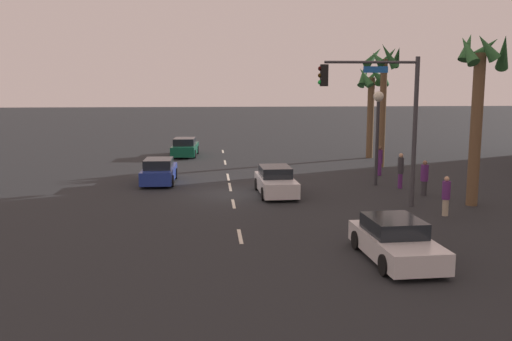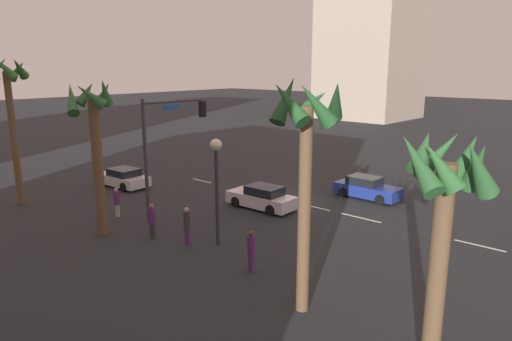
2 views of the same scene
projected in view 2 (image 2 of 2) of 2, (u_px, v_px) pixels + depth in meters
ground_plane at (289, 201)px, 29.38m from camera, size 220.00×220.00×0.00m
lane_stripe_1 at (480, 246)px, 22.10m from camera, size 2.34×0.14×0.01m
lane_stripe_2 at (360, 218)px, 26.15m from camera, size 2.56×0.14×0.01m
lane_stripe_3 at (312, 207)px, 28.24m from camera, size 2.50×0.14×0.01m
lane_stripe_4 at (259, 194)px, 31.00m from camera, size 2.00×0.14×0.01m
lane_stripe_5 at (202, 181)px, 34.60m from camera, size 1.98×0.14×0.01m
car_0 at (123, 178)px, 32.94m from camera, size 4.36×2.09×1.33m
car_1 at (262, 198)px, 27.83m from camera, size 4.37×1.92×1.41m
car_2 at (367, 188)px, 30.00m from camera, size 4.27×1.90×1.41m
traffic_signal at (166, 138)px, 25.76m from camera, size 0.38×4.54×6.76m
streetlamp at (216, 170)px, 21.47m from camera, size 0.56×0.56×5.18m
pedestrian_0 at (251, 250)px, 19.15m from camera, size 0.35×0.35×1.80m
pedestrian_1 at (152, 220)px, 22.93m from camera, size 0.44×0.44×1.78m
pedestrian_2 at (187, 225)px, 21.97m from camera, size 0.45×0.45×1.90m
pedestrian_3 at (117, 202)px, 26.20m from camera, size 0.45×0.45×1.70m
palm_tree_0 at (9, 95)px, 27.26m from camera, size 2.60×2.40×9.15m
palm_tree_1 at (306, 143)px, 14.94m from camera, size 2.62×2.60×8.24m
palm_tree_2 at (94, 129)px, 22.38m from camera, size 2.57×2.60×7.93m
palm_tree_3 at (444, 199)px, 11.74m from camera, size 2.59×2.73×6.94m
building_3 at (372, 29)px, 74.00m from camera, size 14.15×14.17×28.74m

